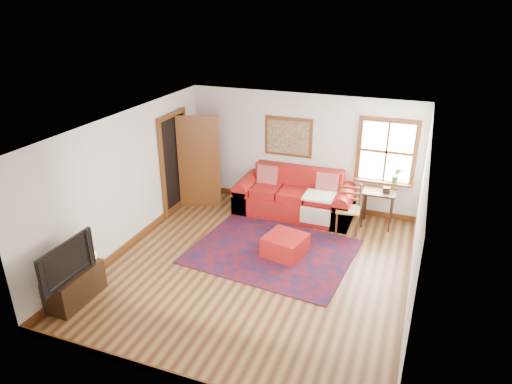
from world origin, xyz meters
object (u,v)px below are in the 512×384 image
at_px(ladder_back_chair, 349,206).
at_px(media_cabinet, 75,286).
at_px(side_table, 379,197).
at_px(red_ottoman, 285,245).
at_px(red_leather_sofa, 295,199).

xyz_separation_m(ladder_back_chair, media_cabinet, (-3.49, -3.75, -0.27)).
xyz_separation_m(side_table, ladder_back_chair, (-0.52, -0.41, -0.11)).
relative_size(red_ottoman, media_cabinet, 0.72).
height_order(red_ottoman, media_cabinet, media_cabinet).
relative_size(red_ottoman, ladder_back_chair, 0.70).
bearing_deg(media_cabinet, red_ottoman, 42.61).
height_order(red_ottoman, side_table, side_table).
relative_size(red_ottoman, side_table, 0.88).
distance_m(red_leather_sofa, ladder_back_chair, 1.28).
distance_m(side_table, media_cabinet, 5.79).
bearing_deg(red_ottoman, side_table, 63.64).
bearing_deg(red_leather_sofa, red_ottoman, -79.38).
bearing_deg(side_table, media_cabinet, -133.95).
xyz_separation_m(red_ottoman, ladder_back_chair, (0.88, 1.35, 0.33)).
relative_size(side_table, media_cabinet, 0.82).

